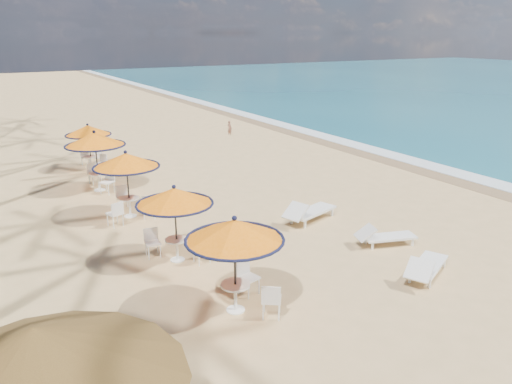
% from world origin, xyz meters
% --- Properties ---
extents(ground, '(160.00, 160.00, 0.00)m').
position_xyz_m(ground, '(0.00, 0.00, 0.00)').
color(ground, tan).
rests_on(ground, ground).
extents(foam_strip, '(1.20, 140.00, 0.04)m').
position_xyz_m(foam_strip, '(9.30, 10.00, 0.00)').
color(foam_strip, white).
rests_on(foam_strip, ground).
extents(wetsand_band, '(1.40, 140.00, 0.02)m').
position_xyz_m(wetsand_band, '(8.40, 10.00, 0.00)').
color(wetsand_band, olive).
rests_on(wetsand_band, ground).
extents(station_0, '(2.19, 2.19, 2.29)m').
position_xyz_m(station_0, '(-4.61, 0.25, 1.74)').
color(station_0, black).
rests_on(station_0, ground).
extents(station_1, '(2.09, 2.09, 2.18)m').
position_xyz_m(station_1, '(-4.83, 3.38, 1.66)').
color(station_1, black).
rests_on(station_1, ground).
extents(station_2, '(2.22, 2.22, 2.32)m').
position_xyz_m(station_2, '(-4.93, 7.42, 1.69)').
color(station_2, black).
rests_on(station_2, ground).
extents(station_3, '(2.33, 2.42, 2.43)m').
position_xyz_m(station_3, '(-5.10, 10.98, 1.85)').
color(station_3, black).
rests_on(station_3, ground).
extents(station_4, '(2.04, 2.12, 2.13)m').
position_xyz_m(station_4, '(-4.59, 14.47, 1.56)').
color(station_4, black).
rests_on(station_4, ground).
extents(lounger_near, '(2.01, 1.39, 0.70)m').
position_xyz_m(lounger_near, '(0.26, -0.80, 0.33)').
color(lounger_near, white).
rests_on(lounger_near, ground).
extents(lounger_mid, '(1.89, 1.09, 0.65)m').
position_xyz_m(lounger_mid, '(0.79, 1.26, 0.30)').
color(lounger_mid, white).
rests_on(lounger_mid, ground).
extents(lounger_far, '(2.27, 1.28, 0.77)m').
position_xyz_m(lounger_far, '(0.03, 3.96, 0.36)').
color(lounger_far, white).
rests_on(lounger_far, ground).
extents(palapa, '(3.60, 3.60, 2.75)m').
position_xyz_m(palapa, '(-8.99, -2.93, 2.30)').
color(palapa, brown).
rests_on(palapa, ground).
extents(person, '(0.32, 0.39, 0.94)m').
position_xyz_m(person, '(4.59, 18.42, 0.47)').
color(person, '#925F4A').
rests_on(person, ground).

